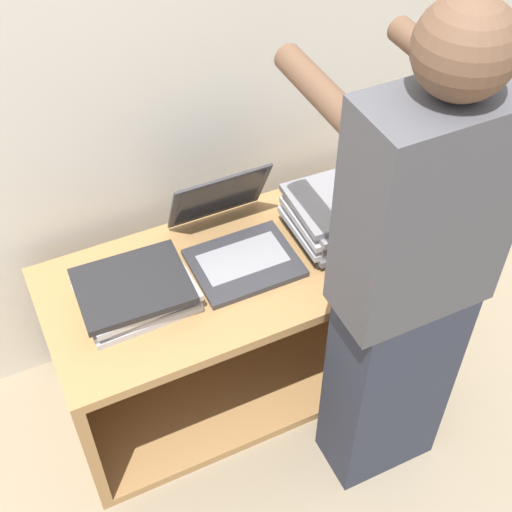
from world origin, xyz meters
The scene contains 7 objects.
ground_plane centered at (0.00, 0.00, 0.00)m, with size 12.00×12.00×0.00m, color gray.
wall_back centered at (0.00, 0.67, 1.20)m, with size 8.00×0.05×2.40m.
cart centered at (0.00, 0.34, 0.29)m, with size 1.27×0.57×0.58m.
laptop_open centered at (0.00, 0.35, 0.63)m, with size 0.32×0.38×0.25m.
laptop_stack_left centered at (-0.35, 0.29, 0.63)m, with size 0.34×0.28×0.09m.
laptop_stack_right centered at (0.35, 0.28, 0.66)m, with size 0.35×0.28×0.15m.
person centered at (0.27, -0.17, 0.80)m, with size 0.40×0.53×1.61m.
Camera 1 is at (-0.63, -1.12, 2.20)m, focal length 50.00 mm.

